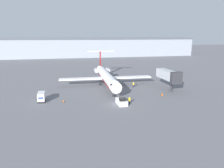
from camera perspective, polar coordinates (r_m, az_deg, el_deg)
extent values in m
plane|color=slate|center=(51.80, 2.24, -5.45)|extent=(600.00, 600.00, 0.00)
cube|color=#8C939E|center=(168.29, -8.64, 9.20)|extent=(180.00, 16.00, 13.24)
cube|color=#4C515B|center=(168.04, -8.72, 11.66)|extent=(180.00, 16.80, 1.20)
cylinder|color=white|center=(69.96, -1.41, 1.91)|extent=(4.16, 27.20, 2.90)
cone|color=white|center=(55.79, 0.94, -0.83)|extent=(3.00, 2.45, 2.90)
cube|color=black|center=(56.56, 0.75, -0.11)|extent=(2.49, 0.81, 0.44)
cone|color=white|center=(84.74, -3.00, 3.77)|extent=(2.75, 3.30, 2.61)
cube|color=maroon|center=(70.14, -1.41, 1.16)|extent=(3.74, 24.48, 0.20)
cube|color=white|center=(73.08, 4.83, 1.81)|extent=(13.71, 3.55, 0.36)
cube|color=white|center=(70.64, -8.20, 1.35)|extent=(13.71, 3.55, 0.36)
cylinder|color=#ADADB7|center=(81.31, -1.18, 3.67)|extent=(1.64, 3.06, 1.50)
cylinder|color=#ADADB7|center=(80.75, -4.16, 3.58)|extent=(1.64, 3.06, 1.50)
cube|color=maroon|center=(84.83, -3.09, 6.69)|extent=(0.34, 2.21, 5.66)
cube|color=white|center=(84.58, -3.12, 8.60)|extent=(10.26, 2.27, 0.20)
cylinder|color=black|center=(58.40, 0.52, -2.52)|extent=(0.24, 0.24, 1.65)
cylinder|color=black|center=(58.57, 0.51, -3.11)|extent=(0.80, 0.80, 0.40)
cylinder|color=black|center=(72.05, -3.12, 0.37)|extent=(0.24, 0.24, 1.65)
cylinder|color=black|center=(72.18, -3.12, -0.12)|extent=(0.80, 0.80, 0.40)
cylinder|color=black|center=(72.60, -0.17, 0.48)|extent=(0.24, 0.24, 1.65)
cylinder|color=black|center=(72.74, -0.17, 0.00)|extent=(0.80, 0.80, 0.40)
cube|color=silver|center=(51.95, 2.49, -4.71)|extent=(2.08, 3.90, 1.20)
cube|color=black|center=(50.88, 2.76, -3.97)|extent=(1.45, 1.40, 0.70)
cube|color=black|center=(53.72, 1.96, -4.32)|extent=(1.87, 0.30, 0.72)
cube|color=#232326|center=(57.03, -17.90, -4.14)|extent=(1.65, 3.64, 0.45)
cube|color=silver|center=(56.72, -17.97, -3.03)|extent=(1.65, 3.64, 1.84)
cube|color=navy|center=(54.95, -18.13, -3.53)|extent=(1.16, 0.04, 0.36)
cube|color=#232838|center=(52.16, 4.57, -4.85)|extent=(0.32, 0.20, 0.87)
cube|color=yellow|center=(51.93, 4.58, -4.03)|extent=(0.40, 0.24, 0.69)
sphere|color=tan|center=(51.80, 4.59, -3.53)|extent=(0.26, 0.26, 0.26)
cube|color=#232838|center=(69.02, 5.58, -0.55)|extent=(0.32, 0.20, 0.86)
cube|color=yellow|center=(68.85, 5.60, 0.08)|extent=(0.40, 0.24, 0.68)
sphere|color=tan|center=(68.75, 5.60, 0.46)|extent=(0.25, 0.25, 0.25)
cube|color=black|center=(55.00, -12.54, -4.65)|extent=(0.52, 0.52, 0.04)
cone|color=orange|center=(54.91, -12.55, -4.36)|extent=(0.37, 0.37, 0.55)
cube|color=black|center=(60.89, 12.97, -3.00)|extent=(0.67, 0.67, 0.04)
cone|color=orange|center=(60.79, 12.98, -2.65)|extent=(0.48, 0.48, 0.74)
cylinder|color=#2D2D33|center=(65.84, 15.21, -0.54)|extent=(0.70, 0.70, 3.20)
cube|color=#B2B7BC|center=(67.86, 14.17, 2.40)|extent=(2.60, 9.94, 2.60)
cube|color=#2D2D33|center=(63.05, 16.46, 1.52)|extent=(3.20, 1.20, 3.38)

